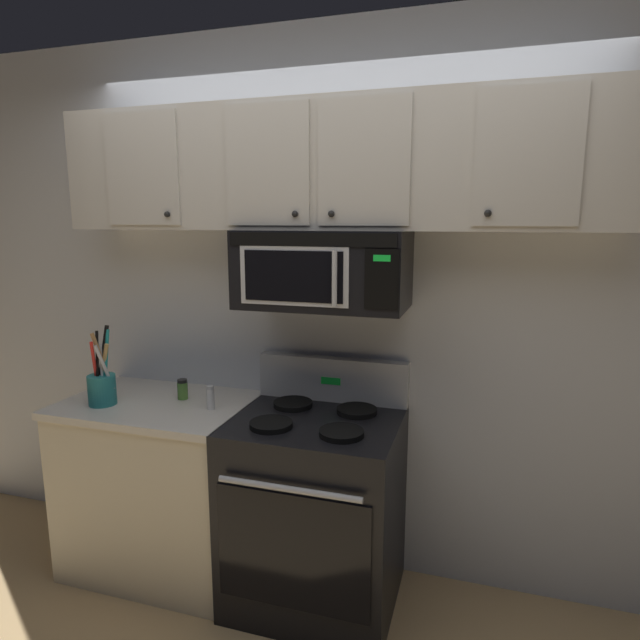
{
  "coord_description": "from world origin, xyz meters",
  "views": [
    {
      "loc": [
        0.7,
        -1.79,
        1.8
      ],
      "look_at": [
        0.0,
        0.49,
        1.35
      ],
      "focal_mm": 30.13,
      "sensor_mm": 36.0,
      "label": 1
    }
  ],
  "objects_px": {
    "over_range_microwave": "(323,269)",
    "utensil_crock_teal": "(102,384)",
    "stove_range": "(316,506)",
    "salt_shaker": "(210,398)",
    "spice_jar": "(183,389)"
  },
  "relations": [
    {
      "from": "stove_range",
      "to": "salt_shaker",
      "type": "bearing_deg",
      "value": -177.97
    },
    {
      "from": "over_range_microwave",
      "to": "spice_jar",
      "type": "relative_size",
      "value": 7.42
    },
    {
      "from": "over_range_microwave",
      "to": "spice_jar",
      "type": "xyz_separation_m",
      "value": [
        -0.73,
        -0.04,
        -0.62
      ]
    },
    {
      "from": "utensil_crock_teal",
      "to": "spice_jar",
      "type": "bearing_deg",
      "value": 29.2
    },
    {
      "from": "over_range_microwave",
      "to": "utensil_crock_teal",
      "type": "relative_size",
      "value": 1.95
    },
    {
      "from": "stove_range",
      "to": "over_range_microwave",
      "type": "distance_m",
      "value": 1.11
    },
    {
      "from": "stove_range",
      "to": "over_range_microwave",
      "type": "relative_size",
      "value": 1.47
    },
    {
      "from": "stove_range",
      "to": "over_range_microwave",
      "type": "xyz_separation_m",
      "value": [
        -0.0,
        0.12,
        1.11
      ]
    },
    {
      "from": "over_range_microwave",
      "to": "spice_jar",
      "type": "bearing_deg",
      "value": -176.66
    },
    {
      "from": "utensil_crock_teal",
      "to": "salt_shaker",
      "type": "height_order",
      "value": "utensil_crock_teal"
    },
    {
      "from": "stove_range",
      "to": "spice_jar",
      "type": "xyz_separation_m",
      "value": [
        -0.73,
        0.07,
        0.48
      ]
    },
    {
      "from": "over_range_microwave",
      "to": "salt_shaker",
      "type": "height_order",
      "value": "over_range_microwave"
    },
    {
      "from": "over_range_microwave",
      "to": "salt_shaker",
      "type": "relative_size",
      "value": 6.5
    },
    {
      "from": "spice_jar",
      "to": "stove_range",
      "type": "bearing_deg",
      "value": -5.75
    },
    {
      "from": "stove_range",
      "to": "salt_shaker",
      "type": "distance_m",
      "value": 0.72
    }
  ]
}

